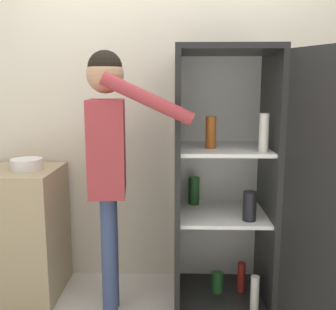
% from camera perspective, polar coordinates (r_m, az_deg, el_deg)
% --- Properties ---
extents(wall_back, '(7.00, 0.06, 2.55)m').
position_cam_1_polar(wall_back, '(2.99, 0.12, 5.76)').
color(wall_back, beige).
rests_on(wall_back, ground_plane).
extents(refrigerator, '(1.01, 1.20, 1.74)m').
position_cam_1_polar(refrigerator, '(2.64, 10.70, -4.09)').
color(refrigerator, black).
rests_on(refrigerator, ground_plane).
extents(person, '(0.67, 0.51, 1.71)m').
position_cam_1_polar(person, '(2.47, -8.61, 0.95)').
color(person, '#384770').
rests_on(person, ground_plane).
extents(counter, '(0.56, 0.56, 0.92)m').
position_cam_1_polar(counter, '(3.05, -20.54, -10.44)').
color(counter, tan).
rests_on(counter, ground_plane).
extents(bowl, '(0.22, 0.22, 0.08)m').
position_cam_1_polar(bowl, '(2.89, -19.80, -1.27)').
color(bowl, white).
rests_on(bowl, counter).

